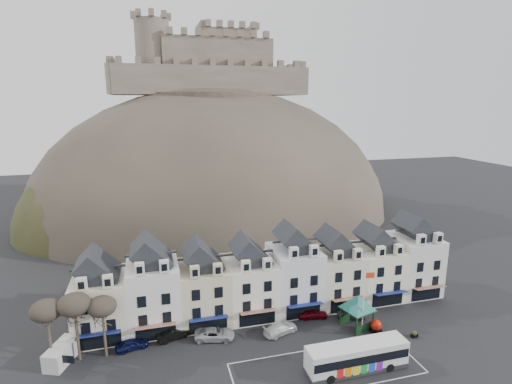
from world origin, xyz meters
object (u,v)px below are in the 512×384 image
at_px(flagpole, 365,298).
at_px(car_maroon, 312,313).
at_px(car_silver, 215,334).
at_px(car_black, 174,334).
at_px(bus, 357,356).
at_px(bus_shelter, 358,302).
at_px(car_white, 281,328).
at_px(white_van, 62,353).
at_px(car_charcoal, 351,315).
at_px(red_buoy, 376,326).
at_px(car_navy, 132,344).

distance_m(flagpole, car_maroon, 8.53).
bearing_deg(car_silver, car_black, 85.95).
height_order(bus, car_maroon, bus).
bearing_deg(car_silver, bus, -112.94).
height_order(bus_shelter, car_white, bus_shelter).
relative_size(white_van, car_silver, 1.03).
distance_m(car_silver, car_white, 8.80).
height_order(white_van, car_silver, white_van).
distance_m(flagpole, car_charcoal, 5.74).
height_order(red_buoy, car_charcoal, red_buoy).
relative_size(white_van, car_black, 1.19).
height_order(flagpole, car_navy, flagpole).
xyz_separation_m(car_white, car_charcoal, (10.86, 0.74, -0.09)).
height_order(red_buoy, car_silver, red_buoy).
relative_size(car_white, car_charcoal, 1.29).
xyz_separation_m(bus_shelter, flagpole, (0.06, -1.54, 1.43)).
bearing_deg(bus, car_charcoal, 64.54).
bearing_deg(car_maroon, car_white, 122.68).
relative_size(bus_shelter, car_navy, 1.81).
distance_m(white_van, car_navy, 7.95).
relative_size(flagpole, car_charcoal, 2.36).
bearing_deg(flagpole, bus, -125.02).
relative_size(bus_shelter, car_silver, 1.41).
relative_size(red_buoy, car_maroon, 0.43).
xyz_separation_m(bus_shelter, car_charcoal, (0.24, 2.02, -3.08)).
distance_m(bus_shelter, car_navy, 30.05).
relative_size(red_buoy, car_navy, 0.46).
bearing_deg(car_maroon, car_charcoal, -99.68).
bearing_deg(red_buoy, bus_shelter, 134.84).
height_order(red_buoy, flagpole, flagpole).
distance_m(bus_shelter, car_silver, 19.72).
bearing_deg(bus_shelter, flagpole, -103.58).
bearing_deg(red_buoy, car_silver, 168.94).
height_order(bus, red_buoy, bus).
height_order(red_buoy, car_maroon, red_buoy).
height_order(flagpole, car_maroon, flagpole).
bearing_deg(car_charcoal, bus_shelter, -171.01).
xyz_separation_m(car_silver, car_white, (8.74, -0.99, -0.01)).
distance_m(bus, car_white, 11.25).
xyz_separation_m(red_buoy, car_silver, (-21.23, 4.15, -0.21)).
bearing_deg(car_charcoal, red_buoy, -141.62).
xyz_separation_m(flagpole, white_van, (-37.75, 3.97, -4.02)).
distance_m(car_maroon, car_charcoal, 5.49).
relative_size(bus_shelter, car_white, 1.47).
bearing_deg(bus, car_black, 149.06).
bearing_deg(white_van, car_charcoal, 21.03).
bearing_deg(car_black, car_silver, -124.93).
bearing_deg(bus, car_white, 122.62).
xyz_separation_m(bus_shelter, red_buoy, (1.86, -1.87, -2.77)).
distance_m(car_white, car_charcoal, 10.88).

